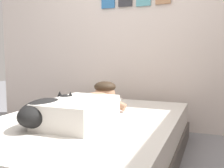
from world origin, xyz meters
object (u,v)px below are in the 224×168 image
object	(u,v)px
pillow	(99,99)
cell_phone	(50,130)
person_lying	(87,106)
bed	(87,140)
dog	(47,111)
coffee_cup	(113,107)

from	to	relation	value
pillow	cell_phone	bearing A→B (deg)	-84.80
pillow	person_lying	size ratio (longest dim) A/B	0.57
bed	dog	bearing A→B (deg)	-117.80
person_lying	cell_phone	xyz separation A→B (m)	(-0.09, -0.38, -0.10)
person_lying	coffee_cup	bearing A→B (deg)	77.81
pillow	dog	world-z (taller)	dog
person_lying	cell_phone	world-z (taller)	person_lying
pillow	dog	xyz separation A→B (m)	(-0.00, -0.89, 0.05)
bed	coffee_cup	distance (m)	0.42
pillow	person_lying	xyz separation A→B (m)	(0.18, -0.62, 0.05)
bed	cell_phone	distance (m)	0.46
person_lying	dog	xyz separation A→B (m)	(-0.18, -0.27, -0.00)
dog	cell_phone	bearing A→B (deg)	-48.94
bed	coffee_cup	world-z (taller)	coffee_cup
coffee_cup	dog	bearing A→B (deg)	-112.46
pillow	coffee_cup	size ratio (longest dim) A/B	4.16
bed	person_lying	size ratio (longest dim) A/B	2.19
person_lying	cell_phone	bearing A→B (deg)	-103.64
pillow	dog	bearing A→B (deg)	-90.15
person_lying	cell_phone	distance (m)	0.40
pillow	cell_phone	xyz separation A→B (m)	(0.09, -1.00, -0.05)
bed	cell_phone	bearing A→B (deg)	-99.48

